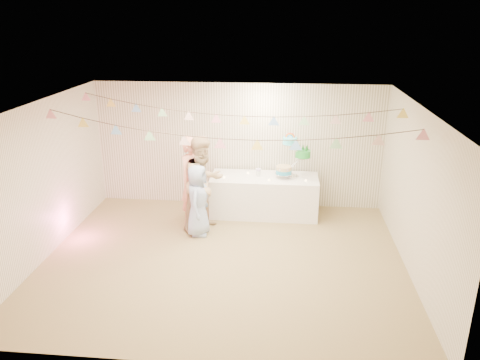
# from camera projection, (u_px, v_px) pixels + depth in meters

# --- Properties ---
(floor) EXTENTS (6.00, 6.00, 0.00)m
(floor) POSITION_uv_depth(u_px,v_px,m) (224.00, 260.00, 7.87)
(floor) COLOR olive
(floor) RESTS_ON ground
(ceiling) EXTENTS (6.00, 6.00, 0.00)m
(ceiling) POSITION_uv_depth(u_px,v_px,m) (221.00, 107.00, 6.99)
(ceiling) COLOR white
(ceiling) RESTS_ON ground
(back_wall) EXTENTS (6.00, 6.00, 0.00)m
(back_wall) POSITION_uv_depth(u_px,v_px,m) (238.00, 146.00, 9.77)
(back_wall) COLOR white
(back_wall) RESTS_ON ground
(front_wall) EXTENTS (6.00, 6.00, 0.00)m
(front_wall) POSITION_uv_depth(u_px,v_px,m) (192.00, 268.00, 5.09)
(front_wall) COLOR white
(front_wall) RESTS_ON ground
(left_wall) EXTENTS (5.00, 5.00, 0.00)m
(left_wall) POSITION_uv_depth(u_px,v_px,m) (42.00, 181.00, 7.71)
(left_wall) COLOR white
(left_wall) RESTS_ON ground
(right_wall) EXTENTS (5.00, 5.00, 0.00)m
(right_wall) POSITION_uv_depth(u_px,v_px,m) (417.00, 194.00, 7.16)
(right_wall) COLOR white
(right_wall) RESTS_ON ground
(table) EXTENTS (2.16, 0.86, 0.81)m
(table) POSITION_uv_depth(u_px,v_px,m) (264.00, 195.00, 9.54)
(table) COLOR white
(table) RESTS_ON floor
(cake_stand) EXTENTS (0.76, 0.45, 0.85)m
(cake_stand) POSITION_uv_depth(u_px,v_px,m) (293.00, 159.00, 9.28)
(cake_stand) COLOR silver
(cake_stand) RESTS_ON table
(cake_bottom) EXTENTS (0.31, 0.31, 0.15)m
(cake_bottom) POSITION_uv_depth(u_px,v_px,m) (284.00, 176.00, 9.35)
(cake_bottom) COLOR #2A9DC5
(cake_bottom) RESTS_ON cake_stand
(cake_middle) EXTENTS (0.27, 0.27, 0.22)m
(cake_middle) POSITION_uv_depth(u_px,v_px,m) (301.00, 162.00, 9.37)
(cake_middle) COLOR green
(cake_middle) RESTS_ON cake_stand
(cake_top_tier) EXTENTS (0.25, 0.25, 0.19)m
(cake_top_tier) POSITION_uv_depth(u_px,v_px,m) (290.00, 150.00, 9.19)
(cake_top_tier) COLOR #45CCDA
(cake_top_tier) RESTS_ON cake_stand
(platter) EXTENTS (0.30, 0.30, 0.02)m
(platter) POSITION_uv_depth(u_px,v_px,m) (242.00, 179.00, 9.42)
(platter) COLOR white
(platter) RESTS_ON table
(posy) EXTENTS (0.15, 0.15, 0.17)m
(posy) POSITION_uv_depth(u_px,v_px,m) (258.00, 175.00, 9.45)
(posy) COLOR white
(posy) RESTS_ON table
(person_adult_a) EXTENTS (0.67, 0.76, 1.75)m
(person_adult_a) POSITION_uv_depth(u_px,v_px,m) (193.00, 181.00, 8.98)
(person_adult_a) COLOR #F59B80
(person_adult_a) RESTS_ON floor
(person_adult_b) EXTENTS (1.10, 1.12, 1.82)m
(person_adult_b) POSITION_uv_depth(u_px,v_px,m) (204.00, 183.00, 8.74)
(person_adult_b) COLOR tan
(person_adult_b) RESTS_ON floor
(person_child) EXTENTS (0.47, 0.69, 1.35)m
(person_child) POSITION_uv_depth(u_px,v_px,m) (198.00, 200.00, 8.58)
(person_child) COLOR #99AFD8
(person_child) RESTS_ON floor
(bunting_back) EXTENTS (5.60, 1.10, 0.40)m
(bunting_back) POSITION_uv_depth(u_px,v_px,m) (230.00, 109.00, 8.11)
(bunting_back) COLOR pink
(bunting_back) RESTS_ON ceiling
(bunting_front) EXTENTS (5.60, 0.90, 0.36)m
(bunting_front) POSITION_uv_depth(u_px,v_px,m) (220.00, 128.00, 6.90)
(bunting_front) COLOR #72A5E5
(bunting_front) RESTS_ON ceiling
(tealight_0) EXTENTS (0.04, 0.04, 0.03)m
(tealight_0) POSITION_uv_depth(u_px,v_px,m) (224.00, 177.00, 9.33)
(tealight_0) COLOR #FFD88C
(tealight_0) RESTS_ON table
(tealight_1) EXTENTS (0.04, 0.04, 0.03)m
(tealight_1) POSITION_uv_depth(u_px,v_px,m) (248.00, 173.00, 9.60)
(tealight_1) COLOR #FFD88C
(tealight_1) RESTS_ON table
(tealight_2) EXTENTS (0.04, 0.04, 0.03)m
(tealight_2) POSITION_uv_depth(u_px,v_px,m) (269.00, 180.00, 9.18)
(tealight_2) COLOR #FFD88C
(tealight_2) RESTS_ON table
(tealight_3) EXTENTS (0.04, 0.04, 0.03)m
(tealight_3) POSITION_uv_depth(u_px,v_px,m) (282.00, 173.00, 9.57)
(tealight_3) COLOR #FFD88C
(tealight_3) RESTS_ON table
(tealight_4) EXTENTS (0.04, 0.04, 0.03)m
(tealight_4) POSITION_uv_depth(u_px,v_px,m) (306.00, 180.00, 9.15)
(tealight_4) COLOR #FFD88C
(tealight_4) RESTS_ON table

